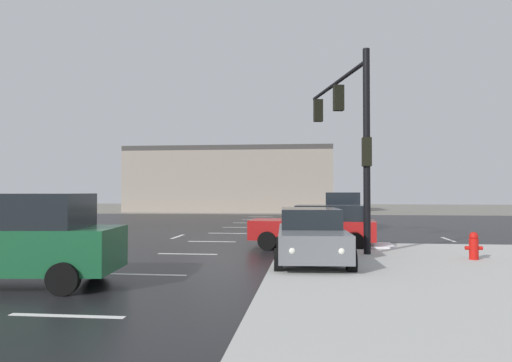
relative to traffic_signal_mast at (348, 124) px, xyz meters
name	(u,v)px	position (x,y,z in m)	size (l,w,h in m)	color
ground_plane	(221,238)	(-5.39, 4.64, -4.47)	(120.00, 120.00, 0.00)	slate
road_asphalt	(221,237)	(-5.39, 4.64, -4.46)	(44.00, 44.00, 0.02)	black
snow_strip_curbside	(337,245)	(-0.39, 0.64, -4.30)	(4.00, 1.60, 0.06)	white
lane_markings	(243,240)	(-4.18, 3.26, -4.45)	(36.15, 36.15, 0.01)	silver
traffic_signal_mast	(348,124)	(0.00, 0.00, 0.00)	(1.77, 6.20, 6.47)	black
fire_hydrant	(474,246)	(3.33, -2.55, -3.93)	(0.48, 0.26, 0.79)	red
strip_building_background	(231,180)	(-9.66, 33.78, -1.10)	(21.22, 8.00, 6.74)	gray
suv_green	(7,237)	(-7.99, -7.07, -3.38)	(4.99, 2.59, 2.03)	#195933
suv_navy	(343,210)	(0.51, 10.31, -3.38)	(2.44, 4.94, 2.03)	#141E47
sedan_grey	(311,235)	(-1.32, -3.23, -3.62)	(2.21, 4.61, 1.58)	slate
sedan_red	(317,225)	(-1.08, 0.76, -3.62)	(4.64, 2.31, 1.58)	#B21919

